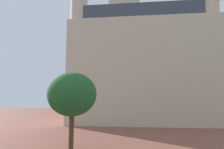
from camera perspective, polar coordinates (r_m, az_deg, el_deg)
landmark_building at (r=33.31m, az=8.31°, el=3.93°), size 24.03×11.80×34.33m
tree_curb_far at (r=15.23m, az=-12.24°, el=-6.09°), size 3.92×3.92×6.25m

